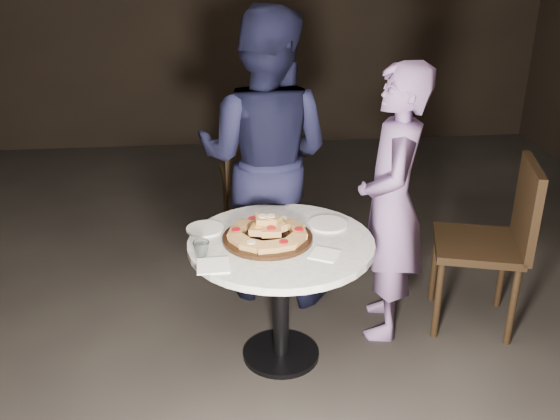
% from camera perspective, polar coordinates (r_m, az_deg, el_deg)
% --- Properties ---
extents(floor, '(7.00, 7.00, 0.00)m').
position_cam_1_polar(floor, '(3.19, -1.90, -13.23)').
color(floor, black).
rests_on(floor, ground).
extents(table, '(1.05, 1.05, 0.64)m').
position_cam_1_polar(table, '(2.91, 0.10, -4.89)').
color(table, black).
rests_on(table, ground).
extents(serving_board, '(0.43, 0.43, 0.02)m').
position_cam_1_polar(serving_board, '(2.86, -1.15, -2.58)').
color(serving_board, black).
rests_on(serving_board, table).
extents(focaccia_pile, '(0.37, 0.37, 0.10)m').
position_cam_1_polar(focaccia_pile, '(2.84, -1.16, -1.87)').
color(focaccia_pile, '#B07D44').
rests_on(focaccia_pile, serving_board).
extents(plate_left, '(0.23, 0.23, 0.01)m').
position_cam_1_polar(plate_left, '(2.97, -6.86, -1.71)').
color(plate_left, white).
rests_on(plate_left, table).
extents(plate_right, '(0.24, 0.24, 0.01)m').
position_cam_1_polar(plate_right, '(3.01, 4.41, -1.30)').
color(plate_right, white).
rests_on(plate_right, table).
extents(water_glass, '(0.08, 0.08, 0.07)m').
position_cam_1_polar(water_glass, '(2.73, -7.20, -3.54)').
color(water_glass, silver).
rests_on(water_glass, table).
extents(napkin_near, '(0.14, 0.14, 0.01)m').
position_cam_1_polar(napkin_near, '(2.65, -6.12, -5.09)').
color(napkin_near, white).
rests_on(napkin_near, table).
extents(napkin_far, '(0.16, 0.16, 0.01)m').
position_cam_1_polar(napkin_far, '(2.73, 4.10, -4.07)').
color(napkin_far, white).
rests_on(napkin_far, table).
extents(chair_far, '(0.50, 0.52, 1.00)m').
position_cam_1_polar(chair_far, '(3.90, -1.77, 3.61)').
color(chair_far, black).
rests_on(chair_far, ground).
extents(chair_right, '(0.55, 0.53, 0.91)m').
position_cam_1_polar(chair_right, '(3.36, 19.30, -2.12)').
color(chair_right, black).
rests_on(chair_right, ground).
extents(diner_navy, '(0.95, 0.85, 1.62)m').
position_cam_1_polar(diner_navy, '(3.41, -1.41, 4.78)').
color(diner_navy, black).
rests_on(diner_navy, ground).
extents(diner_teal, '(0.44, 0.57, 1.41)m').
position_cam_1_polar(diner_teal, '(3.12, 10.16, 0.46)').
color(diner_teal, slate).
rests_on(diner_teal, ground).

